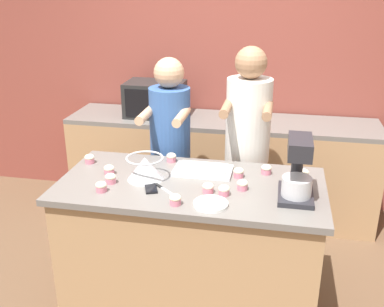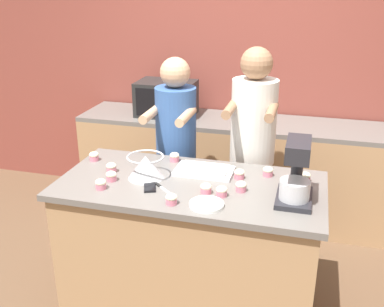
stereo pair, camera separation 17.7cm
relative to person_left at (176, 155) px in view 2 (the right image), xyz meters
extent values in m
plane|color=brown|center=(0.29, -0.62, -0.86)|extent=(16.00, 16.00, 0.00)
cube|color=brown|center=(0.29, 1.12, 0.49)|extent=(10.00, 0.06, 2.70)
cube|color=#A87F56|center=(0.29, -0.62, -0.41)|extent=(1.58, 0.76, 0.90)
cube|color=#66605B|center=(0.29, -0.62, 0.06)|extent=(1.65, 0.81, 0.04)
cube|color=#A87F56|center=(0.29, 0.77, -0.41)|extent=(2.80, 0.60, 0.90)
cube|color=#66605B|center=(0.29, 0.77, 0.06)|extent=(2.80, 0.60, 0.04)
cylinder|color=brown|center=(0.00, 0.00, -0.44)|extent=(0.24, 0.24, 0.84)
cylinder|color=#335693|center=(0.00, 0.00, 0.26)|extent=(0.31, 0.31, 0.54)
sphere|color=tan|center=(0.00, 0.00, 0.64)|extent=(0.22, 0.22, 0.22)
cylinder|color=tan|center=(-0.13, -0.17, 0.37)|extent=(0.06, 0.34, 0.06)
cylinder|color=tan|center=(0.13, -0.17, 0.37)|extent=(0.06, 0.34, 0.06)
cylinder|color=brown|center=(0.58, 0.00, -0.42)|extent=(0.25, 0.25, 0.87)
cylinder|color=silver|center=(0.58, 0.00, 0.32)|extent=(0.32, 0.32, 0.60)
sphere|color=#936B4C|center=(0.58, 0.00, 0.73)|extent=(0.22, 0.22, 0.22)
cylinder|color=#936B4C|center=(0.44, -0.17, 0.45)|extent=(0.06, 0.34, 0.06)
cylinder|color=#936B4C|center=(0.72, -0.17, 0.45)|extent=(0.06, 0.34, 0.06)
cube|color=#232328|center=(0.92, -0.69, 0.10)|extent=(0.20, 0.30, 0.03)
cylinder|color=#232328|center=(0.92, -0.58, 0.23)|extent=(0.07, 0.07, 0.24)
cube|color=#232328|center=(0.92, -0.71, 0.40)|extent=(0.13, 0.26, 0.10)
cylinder|color=#BCBCC1|center=(0.92, -0.73, 0.17)|extent=(0.17, 0.17, 0.11)
cone|color=#BCBCC1|center=(-0.01, -0.62, 0.16)|extent=(0.23, 0.23, 0.15)
torus|color=#BCBCC1|center=(-0.01, -0.62, 0.23)|extent=(0.24, 0.24, 0.01)
cube|color=silver|center=(0.33, -0.45, 0.10)|extent=(0.38, 0.22, 0.02)
cube|color=white|center=(0.33, -0.45, 0.12)|extent=(0.31, 0.18, 0.02)
cube|color=black|center=(-0.33, 0.77, 0.24)|extent=(0.53, 0.36, 0.31)
cube|color=black|center=(-0.38, 0.59, 0.24)|extent=(0.36, 0.01, 0.25)
cube|color=#2D2D2D|center=(-0.14, 0.59, 0.24)|extent=(0.11, 0.01, 0.25)
cube|color=black|center=(0.07, -0.75, 0.09)|extent=(0.12, 0.16, 0.01)
cube|color=black|center=(0.07, -0.75, 0.10)|extent=(0.10, 0.14, 0.00)
cylinder|color=white|center=(0.45, -0.89, 0.09)|extent=(0.20, 0.20, 0.02)
cube|color=#BCBCC1|center=(0.18, -0.78, 0.09)|extent=(0.12, 0.11, 0.01)
cube|color=black|center=(0.10, -0.71, 0.09)|extent=(0.07, 0.07, 0.01)
cylinder|color=#D17084|center=(0.41, -0.74, 0.10)|extent=(0.06, 0.06, 0.03)
ellipsoid|color=beige|center=(0.41, -0.74, 0.13)|extent=(0.07, 0.07, 0.04)
cylinder|color=#D17084|center=(0.97, -0.42, 0.10)|extent=(0.06, 0.06, 0.03)
ellipsoid|color=beige|center=(0.97, -0.42, 0.13)|extent=(0.07, 0.07, 0.04)
cylinder|color=#D17084|center=(-0.26, -0.60, 0.10)|extent=(0.06, 0.06, 0.03)
ellipsoid|color=beige|center=(-0.26, -0.60, 0.13)|extent=(0.07, 0.07, 0.04)
cylinder|color=#D17084|center=(-0.20, -0.72, 0.10)|extent=(0.06, 0.06, 0.03)
ellipsoid|color=beige|center=(-0.20, -0.72, 0.13)|extent=(0.07, 0.07, 0.04)
cylinder|color=#D17084|center=(0.51, -0.75, 0.10)|extent=(0.06, 0.06, 0.03)
ellipsoid|color=beige|center=(0.51, -0.75, 0.13)|extent=(0.07, 0.07, 0.04)
cylinder|color=#D17084|center=(0.57, -0.48, 0.10)|extent=(0.06, 0.06, 0.03)
ellipsoid|color=beige|center=(0.57, -0.48, 0.13)|extent=(0.07, 0.07, 0.04)
cylinder|color=#D17084|center=(0.09, -0.31, 0.10)|extent=(0.06, 0.06, 0.03)
ellipsoid|color=beige|center=(0.09, -0.31, 0.13)|extent=(0.07, 0.07, 0.04)
cylinder|color=#D17084|center=(0.74, -0.39, 0.10)|extent=(0.06, 0.06, 0.03)
ellipsoid|color=beige|center=(0.74, -0.39, 0.13)|extent=(0.07, 0.07, 0.04)
cylinder|color=#D17084|center=(0.26, -0.92, 0.10)|extent=(0.06, 0.06, 0.03)
ellipsoid|color=beige|center=(0.26, -0.92, 0.13)|extent=(0.07, 0.07, 0.04)
cylinder|color=#D17084|center=(-0.21, -0.84, 0.10)|extent=(0.06, 0.06, 0.03)
ellipsoid|color=beige|center=(-0.21, -0.84, 0.13)|extent=(0.07, 0.07, 0.04)
cylinder|color=#D17084|center=(-0.46, -0.44, 0.10)|extent=(0.06, 0.06, 0.03)
ellipsoid|color=beige|center=(-0.46, -0.44, 0.13)|extent=(0.07, 0.07, 0.04)
cylinder|color=#D17084|center=(0.61, -0.65, 0.10)|extent=(0.06, 0.06, 0.03)
ellipsoid|color=beige|center=(0.61, -0.65, 0.13)|extent=(0.07, 0.07, 0.04)
camera|label=1|loc=(0.79, -3.10, 1.27)|focal=42.00mm
camera|label=2|loc=(0.96, -3.06, 1.27)|focal=42.00mm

